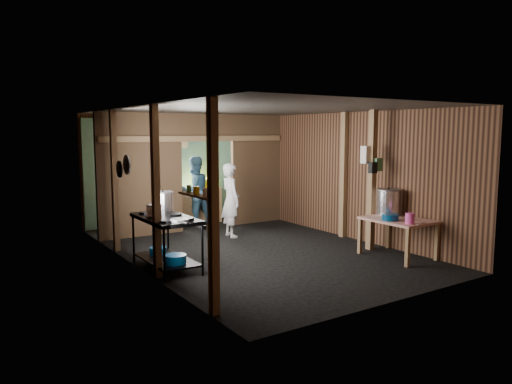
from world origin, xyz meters
TOP-DOWN VIEW (x-y plane):
  - floor at (0.00, 0.00)m, footprint 4.50×7.00m
  - ceiling at (0.00, 0.00)m, footprint 4.50×7.00m
  - wall_back at (0.00, 3.50)m, footprint 4.50×0.00m
  - wall_front at (0.00, -3.50)m, footprint 4.50×0.00m
  - wall_left at (-2.25, 0.00)m, footprint 0.00×7.00m
  - wall_right at (2.25, 0.00)m, footprint 0.00×7.00m
  - partition_left at (-1.32, 2.20)m, footprint 1.85×0.10m
  - partition_right at (1.57, 2.20)m, footprint 1.35×0.10m
  - partition_header at (0.25, 2.20)m, footprint 1.30×0.10m
  - turquoise_panel at (0.00, 3.44)m, footprint 4.40×0.06m
  - back_counter at (0.30, 2.95)m, footprint 1.20×0.50m
  - wall_clock at (0.25, 3.40)m, footprint 0.20×0.03m
  - post_left_a at (-2.18, -2.60)m, footprint 0.10×0.12m
  - post_left_b at (-2.18, -0.80)m, footprint 0.10×0.12m
  - post_left_c at (-2.18, 1.20)m, footprint 0.10×0.12m
  - post_right at (2.18, -0.20)m, footprint 0.10×0.12m
  - post_free at (1.85, -1.30)m, footprint 0.12×0.12m
  - cross_beam at (0.00, 2.15)m, footprint 4.40×0.12m
  - pan_lid_big at (-2.21, 0.40)m, footprint 0.03×0.34m
  - pan_lid_small at (-2.21, 0.80)m, footprint 0.03×0.30m
  - wall_shelf at (-2.15, -2.10)m, footprint 0.14×0.80m
  - jar_white at (-2.15, -2.35)m, footprint 0.07×0.07m
  - jar_yellow at (-2.15, -2.10)m, footprint 0.08×0.08m
  - jar_green at (-2.15, -1.88)m, footprint 0.06×0.06m
  - bag_white at (1.80, -1.22)m, footprint 0.22×0.15m
  - bag_green at (1.92, -1.36)m, footprint 0.16×0.12m
  - bag_black at (1.78, -1.38)m, footprint 0.14×0.10m
  - gas_range at (-1.88, -0.43)m, footprint 0.74×1.45m
  - prep_table at (1.83, -1.97)m, footprint 0.84×1.15m
  - stove_pot_large at (-1.71, 0.08)m, footprint 0.47×0.47m
  - stove_pot_med at (-2.05, -0.37)m, footprint 0.28×0.28m
  - frying_pan at (-1.88, -0.97)m, footprint 0.41×0.56m
  - blue_tub_front at (-1.88, -0.78)m, footprint 0.34×0.34m
  - blue_tub_back at (-1.88, -0.07)m, footprint 0.29×0.29m
  - stock_pot at (1.98, -1.59)m, footprint 0.52×0.52m
  - wash_basin at (1.61, -1.98)m, footprint 0.31×0.31m
  - pink_bucket at (1.62, -2.39)m, footprint 0.19×0.19m
  - knife at (1.81, -2.47)m, footprint 0.30×0.10m
  - yellow_tub at (0.62, 2.95)m, footprint 0.40×0.40m
  - red_cup at (-0.10, 2.95)m, footprint 0.12×0.12m
  - cook at (0.22, 1.10)m, footprint 0.43×0.60m
  - worker_back at (0.15, 2.67)m, footprint 0.89×0.75m

SIDE VIEW (x-z plane):
  - floor at x=0.00m, z-range 0.00..0.00m
  - blue_tub_back at x=-1.88m, z-range 0.17..0.28m
  - blue_tub_front at x=-1.88m, z-range 0.17..0.31m
  - prep_table at x=1.83m, z-range 0.00..0.68m
  - back_counter at x=0.30m, z-range 0.00..0.85m
  - gas_range at x=-1.88m, z-range 0.00..0.85m
  - knife at x=1.81m, z-range 0.68..0.69m
  - wash_basin at x=1.61m, z-range 0.68..0.79m
  - pink_bucket at x=1.62m, z-range 0.68..0.86m
  - cook at x=0.22m, z-range 0.00..1.55m
  - worker_back at x=0.15m, z-range 0.00..1.63m
  - frying_pan at x=-1.88m, z-range 0.84..0.91m
  - stock_pot at x=1.98m, z-range 0.66..1.16m
  - red_cup at x=-0.10m, z-range 0.85..0.98m
  - stove_pot_med at x=-2.05m, z-range 0.83..1.05m
  - yellow_tub at x=0.62m, z-range 0.85..1.07m
  - stove_pot_large at x=-1.71m, z-range 0.83..1.20m
  - turquoise_panel at x=0.00m, z-range 0.00..2.50m
  - wall_back at x=0.00m, z-range 0.00..2.60m
  - wall_front at x=0.00m, z-range 0.00..2.60m
  - wall_left at x=-2.25m, z-range 0.00..2.60m
  - wall_right at x=2.25m, z-range 0.00..2.60m
  - partition_left at x=-1.32m, z-range 0.00..2.60m
  - partition_right at x=1.57m, z-range 0.00..2.60m
  - post_left_a at x=-2.18m, z-range 0.00..2.60m
  - post_left_b at x=-2.18m, z-range 0.00..2.60m
  - post_left_c at x=-2.18m, z-range 0.00..2.60m
  - post_right at x=2.18m, z-range 0.00..2.60m
  - post_free at x=1.85m, z-range 0.00..2.60m
  - wall_shelf at x=-2.15m, z-range 1.39..1.41m
  - jar_white at x=-2.15m, z-range 1.42..1.52m
  - jar_yellow at x=-2.15m, z-range 1.42..1.52m
  - jar_green at x=-2.15m, z-range 1.42..1.52m
  - pan_lid_small at x=-2.21m, z-range 1.40..1.70m
  - bag_black at x=1.78m, z-range 1.45..1.65m
  - bag_green at x=1.92m, z-range 1.48..1.72m
  - pan_lid_big at x=-2.21m, z-range 1.48..1.82m
  - bag_white at x=1.80m, z-range 1.62..1.94m
  - wall_clock at x=0.25m, z-range 1.80..2.00m
  - cross_beam at x=0.00m, z-range 1.99..2.11m
  - partition_header at x=0.25m, z-range 2.00..2.60m
  - ceiling at x=0.00m, z-range 2.60..2.60m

